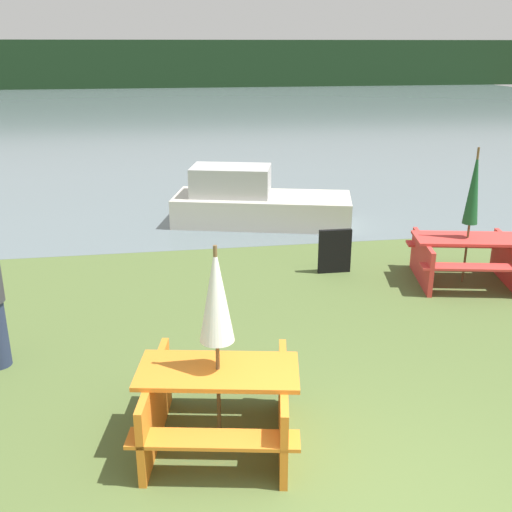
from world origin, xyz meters
The scene contains 8 objects.
water centered at (0.00, 32.20, 0.00)m, with size 60.00×50.00×0.00m.
far_treeline centered at (0.00, 52.20, 2.00)m, with size 80.00×1.60×4.00m.
picnic_table_orange centered at (-1.17, 1.41, 0.46)m, with size 1.73×1.63×0.79m.
picnic_table_red centered at (3.15, 4.91, 0.46)m, with size 1.89×1.69×0.76m.
umbrella_darkgreen centered at (3.15, 4.91, 1.56)m, with size 0.23×0.23×2.18m.
umbrella_white centered at (-1.17, 1.41, 1.54)m, with size 0.32×0.32×2.01m.
boat centered at (0.34, 8.79, 0.45)m, with size 3.96×2.31×1.22m.
signboard centered at (1.20, 5.66, 0.38)m, with size 0.55×0.08×0.75m.
Camera 1 is at (-1.59, -3.48, 3.65)m, focal length 42.00 mm.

